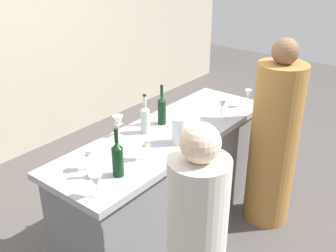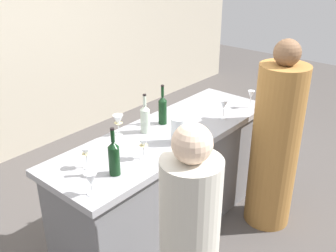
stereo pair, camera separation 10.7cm
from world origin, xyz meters
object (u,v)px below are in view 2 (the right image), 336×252
(water_pitcher, at_px, (178,131))
(person_center_guest, at_px, (275,145))
(wine_bottle_leftmost_dark_green, at_px, (114,157))
(wine_glass_near_left, at_px, (251,95))
(wine_bottle_center_dark_green, at_px, (163,109))
(wine_glass_far_center, at_px, (86,153))
(wine_glass_far_right, at_px, (118,121))
(wine_bottle_second_left_clear_pale, at_px, (145,118))
(person_left_guest, at_px, (189,251))
(wine_glass_near_center, at_px, (91,179))
(wine_glass_near_right, at_px, (224,105))
(wine_glass_far_left, at_px, (144,144))

(water_pitcher, distance_m, person_center_guest, 0.91)
(wine_bottle_leftmost_dark_green, height_order, wine_glass_near_left, wine_bottle_leftmost_dark_green)
(wine_bottle_center_dark_green, xyz_separation_m, water_pitcher, (-0.18, -0.31, -0.03))
(wine_glass_far_center, height_order, wine_glass_far_right, wine_glass_far_right)
(wine_glass_far_right, bearing_deg, wine_bottle_second_left_clear_pale, -36.21)
(person_left_guest, bearing_deg, person_center_guest, -87.18)
(wine_glass_far_right, bearing_deg, wine_bottle_leftmost_dark_green, -135.41)
(wine_glass_far_center, distance_m, wine_glass_far_right, 0.51)
(wine_bottle_center_dark_green, bearing_deg, wine_glass_near_center, -161.52)
(wine_bottle_second_left_clear_pale, relative_size, wine_bottle_center_dark_green, 0.95)
(wine_bottle_leftmost_dark_green, xyz_separation_m, wine_glass_near_center, (-0.24, -0.06, -0.02))
(wine_glass_far_right, xyz_separation_m, person_left_guest, (-0.44, -1.04, -0.35))
(wine_glass_near_left, bearing_deg, wine_bottle_second_left_clear_pale, 159.45)
(wine_glass_far_center, bearing_deg, water_pitcher, -19.33)
(wine_bottle_leftmost_dark_green, height_order, wine_glass_near_right, wine_bottle_leftmost_dark_green)
(water_pitcher, bearing_deg, wine_bottle_second_left_clear_pale, 94.56)
(wine_glass_near_left, distance_m, wine_glass_near_center, 1.80)
(wine_bottle_center_dark_green, height_order, water_pitcher, wine_bottle_center_dark_green)
(wine_glass_near_left, bearing_deg, person_left_guest, -161.13)
(wine_glass_far_left, xyz_separation_m, water_pitcher, (0.33, -0.03, -0.01))
(wine_glass_near_center, bearing_deg, person_center_guest, -14.12)
(water_pitcher, xyz_separation_m, person_left_guest, (-0.64, -0.60, -0.34))
(wine_bottle_center_dark_green, relative_size, wine_glass_near_right, 2.06)
(wine_bottle_leftmost_dark_green, xyz_separation_m, wine_bottle_second_left_clear_pale, (0.57, 0.28, -0.00))
(wine_glass_near_left, distance_m, wine_glass_far_left, 1.29)
(wine_glass_far_left, distance_m, wine_glass_far_right, 0.43)
(wine_glass_far_left, bearing_deg, water_pitcher, -5.49)
(wine_glass_far_right, distance_m, person_left_guest, 1.18)
(person_left_guest, bearing_deg, wine_glass_far_right, -27.35)
(wine_glass_far_right, bearing_deg, wine_glass_near_left, -23.13)
(wine_glass_far_center, relative_size, person_left_guest, 0.10)
(wine_glass_near_left, bearing_deg, person_center_guest, -118.73)
(wine_glass_far_right, xyz_separation_m, person_center_guest, (0.95, -0.86, -0.29))
(wine_glass_far_center, bearing_deg, wine_bottle_second_left_clear_pale, 7.06)
(wine_bottle_leftmost_dark_green, bearing_deg, person_left_guest, -93.23)
(wine_glass_near_right, relative_size, wine_glass_far_center, 1.07)
(wine_bottle_leftmost_dark_green, distance_m, wine_glass_far_left, 0.27)
(wine_glass_near_center, bearing_deg, wine_bottle_leftmost_dark_green, 14.77)
(wine_glass_near_right, bearing_deg, wine_bottle_center_dark_green, 142.46)
(wine_glass_far_center, height_order, person_left_guest, person_left_guest)
(wine_glass_far_right, bearing_deg, wine_glass_far_center, -156.75)
(person_center_guest, bearing_deg, wine_glass_far_center, 59.81)
(wine_glass_near_right, bearing_deg, person_left_guest, -154.13)
(wine_glass_near_left, xyz_separation_m, person_left_guest, (-1.59, -0.54, -0.35))
(wine_bottle_second_left_clear_pale, height_order, wine_glass_near_left, wine_bottle_second_left_clear_pale)
(wine_bottle_leftmost_dark_green, xyz_separation_m, wine_glass_far_left, (0.27, -0.00, -0.01))
(wine_glass_near_center, bearing_deg, wine_glass_far_right, 35.67)
(wine_bottle_second_left_clear_pale, distance_m, wine_glass_near_center, 0.88)
(wine_bottle_center_dark_green, bearing_deg, person_center_guest, -52.40)
(wine_glass_far_center, relative_size, wine_glass_far_right, 0.91)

